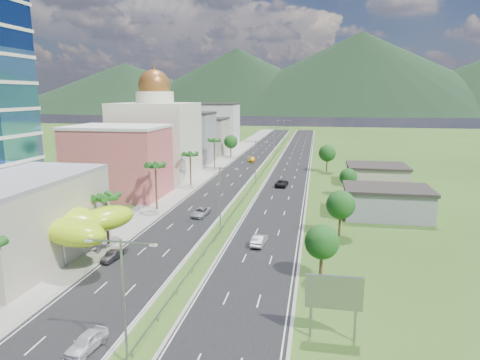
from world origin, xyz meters
The scene contains 36 objects.
ground centered at (0.00, 0.00, 0.00)m, with size 500.00×500.00×0.00m, color #2D5119.
road_left centered at (-7.50, 90.00, 0.02)m, with size 11.00×260.00×0.04m, color black.
road_right centered at (7.50, 90.00, 0.02)m, with size 11.00×260.00×0.04m, color black.
sidewalk_left centered at (-17.00, 90.00, 0.06)m, with size 7.00×260.00×0.12m, color gray.
median_guardrail centered at (0.00, 71.99, 0.62)m, with size 0.10×216.06×0.76m.
streetlight_median_a centered at (0.00, -25.00, 6.75)m, with size 6.04×0.25×11.00m.
streetlight_median_b centered at (0.00, 10.00, 6.75)m, with size 6.04×0.25×11.00m.
streetlight_median_c centered at (0.00, 50.00, 6.75)m, with size 6.04×0.25×11.00m.
streetlight_median_d centered at (0.00, 95.00, 6.75)m, with size 6.04×0.25×11.00m.
streetlight_median_e centered at (0.00, 140.00, 6.75)m, with size 6.04×0.25×11.00m.
lime_canopy centered at (-20.00, -4.00, 4.99)m, with size 18.00×15.00×7.40m.
pink_shophouse centered at (-28.00, 32.00, 7.50)m, with size 20.00×15.00×15.00m, color #D6585B.
domed_building centered at (-28.00, 55.00, 11.35)m, with size 20.00×20.00×28.70m.
midrise_grey centered at (-27.00, 80.00, 8.00)m, with size 16.00×15.00×16.00m, color gray.
midrise_beige centered at (-27.00, 102.00, 6.50)m, with size 16.00×15.00×13.00m, color #A29686.
midrise_white centered at (-27.00, 125.00, 9.00)m, with size 16.00×15.00×18.00m, color silver.
billboard centered at (17.00, -18.00, 4.42)m, with size 5.20×0.35×6.20m.
shed_near centered at (28.00, 25.00, 2.50)m, with size 15.00×10.00×5.00m, color gray.
shed_far centered at (30.00, 55.00, 2.20)m, with size 14.00×12.00×4.40m, color #A29686.
palm_tree_b centered at (-15.50, 2.00, 7.06)m, with size 3.60×3.60×8.10m.
palm_tree_c centered at (-15.50, 22.00, 8.50)m, with size 3.60×3.60×9.60m.
palm_tree_d centered at (-15.50, 45.00, 7.54)m, with size 3.60×3.60×8.60m.
palm_tree_e centered at (-15.50, 70.00, 8.31)m, with size 3.60×3.60×9.40m.
leafy_tree_lfar centered at (-15.50, 95.00, 5.58)m, with size 4.90×4.90×8.05m.
leafy_tree_ra centered at (16.00, -5.00, 4.78)m, with size 4.20×4.20×6.90m.
leafy_tree_rb centered at (19.00, 12.00, 5.18)m, with size 4.55×4.55×7.47m.
leafy_tree_rc centered at (22.00, 40.00, 4.37)m, with size 3.85×3.85×6.33m.
leafy_tree_rd centered at (18.00, 70.00, 5.58)m, with size 4.90×4.90×8.05m.
mountain_ridge centered at (60.00, 450.00, 0.00)m, with size 860.00×140.00×90.00m, color black, non-canonical shape.
car_white_near_left centered at (-4.38, -23.77, 0.82)m, with size 1.83×4.55×1.55m, color silver.
car_dark_left centered at (-11.90, -4.03, 0.68)m, with size 1.35×3.86×1.27m, color black.
car_silver_mid_left centered at (-5.83, 19.06, 0.77)m, with size 2.41×5.23×1.45m, color #94969B.
car_yellow_far_left centered at (-6.36, 85.42, 0.82)m, with size 2.20×5.40×1.57m, color gold.
car_silver_right centered at (6.98, 5.59, 0.84)m, with size 1.69×4.85×1.60m, color #9A9CA1.
car_dark_far_right centered at (6.80, 47.95, 0.85)m, with size 2.70×5.86×1.63m, color black.
motorcycle centered at (-11.94, -3.51, 0.73)m, with size 0.66×2.17×1.39m, color black.
Camera 1 is at (15.01, -54.91, 22.22)m, focal length 32.00 mm.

